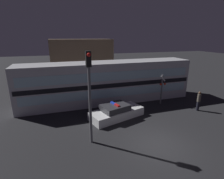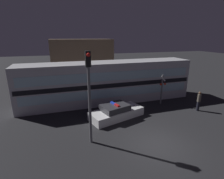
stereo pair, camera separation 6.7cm
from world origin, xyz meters
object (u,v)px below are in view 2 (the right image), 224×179
Objects in this scene: pedestrian at (199,101)px; traffic_light_corner at (89,89)px; train at (108,82)px; police_car at (116,112)px; crossing_signal_near at (162,88)px.

traffic_light_corner reaches higher than pedestrian.
police_car is (-0.50, -4.05, -1.61)m from train.
pedestrian is 0.31× the size of traffic_light_corner.
train is 5.49m from crossing_signal_near.
crossing_signal_near is (5.41, 1.62, 1.19)m from police_car.
crossing_signal_near is at bearing 29.26° from traffic_light_corner.
train reaches higher than police_car.
police_car is at bearing -163.28° from crossing_signal_near.
train is 4.38m from police_car.
crossing_signal_near reaches higher than pedestrian.
train reaches higher than pedestrian.
traffic_light_corner reaches higher than crossing_signal_near.
train is 9.62× the size of pedestrian.
traffic_light_corner reaches higher than train.
traffic_light_corner is at bearing -150.74° from crossing_signal_near.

